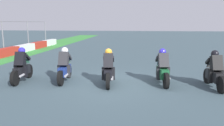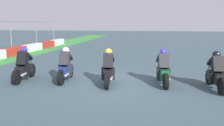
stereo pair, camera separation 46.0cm
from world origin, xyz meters
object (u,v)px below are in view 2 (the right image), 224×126
at_px(rider_lane_e, 24,67).
at_px(rider_lane_d, 66,67).
at_px(rider_lane_c, 108,70).
at_px(rider_lane_a, 216,74).
at_px(rider_lane_b, 163,70).

bearing_deg(rider_lane_e, rider_lane_d, -86.76).
relative_size(rider_lane_d, rider_lane_e, 1.00).
bearing_deg(rider_lane_c, rider_lane_d, 76.73).
bearing_deg(rider_lane_d, rider_lane_c, -101.51).
bearing_deg(rider_lane_a, rider_lane_b, 74.80).
bearing_deg(rider_lane_d, rider_lane_e, 93.47).
height_order(rider_lane_a, rider_lane_e, same).
height_order(rider_lane_b, rider_lane_d, same).
bearing_deg(rider_lane_b, rider_lane_c, 91.93).
bearing_deg(rider_lane_e, rider_lane_a, -94.51).
xyz_separation_m(rider_lane_c, rider_lane_d, (0.25, 1.98, 0.00)).
bearing_deg(rider_lane_c, rider_lane_b, -86.82).
distance_m(rider_lane_c, rider_lane_e, 3.84).
bearing_deg(rider_lane_c, rider_lane_e, 83.98).
relative_size(rider_lane_b, rider_lane_e, 1.00).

